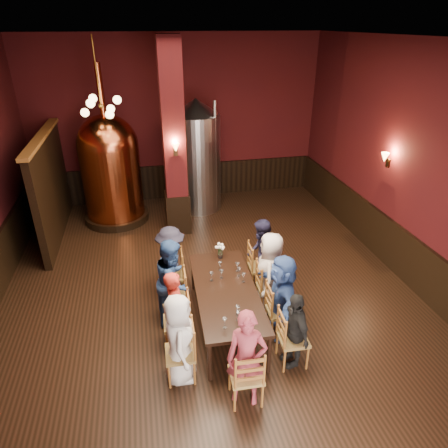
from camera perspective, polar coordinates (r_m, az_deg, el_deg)
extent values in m
plane|color=black|center=(7.87, -1.99, -9.92)|extent=(10.00, 10.00, 0.00)
plane|color=black|center=(6.30, -2.71, 24.94)|extent=(10.00, 10.00, 0.00)
cube|color=#440E10|center=(11.52, -6.75, 14.41)|extent=(8.00, 0.02, 4.50)
cube|color=#440E10|center=(8.37, 26.01, 7.05)|extent=(0.02, 10.00, 4.50)
cube|color=black|center=(9.02, 23.59, -3.41)|extent=(0.08, 9.90, 1.00)
cube|color=black|center=(11.98, -6.28, 6.18)|extent=(7.90, 0.08, 1.00)
cube|color=#440E10|center=(9.37, -7.17, 11.47)|extent=(0.58, 0.58, 4.50)
cube|color=black|center=(10.27, -23.40, 4.64)|extent=(0.22, 3.50, 2.40)
cube|color=black|center=(6.73, 0.29, -9.51)|extent=(1.09, 2.44, 0.06)
cylinder|color=black|center=(6.08, -2.05, -19.12)|extent=(0.07, 0.07, 0.69)
cylinder|color=black|center=(6.21, 6.43, -18.02)|extent=(0.07, 0.07, 0.69)
cylinder|color=black|center=(7.82, -4.40, -7.13)|extent=(0.07, 0.07, 0.69)
cylinder|color=black|center=(7.93, 1.98, -6.54)|extent=(0.07, 0.07, 0.69)
imported|color=white|center=(5.89, -6.42, -16.01)|extent=(0.51, 0.74, 1.44)
imported|color=red|center=(6.42, -6.85, -12.13)|extent=(0.39, 0.54, 1.39)
imported|color=navy|center=(6.89, -7.25, -8.10)|extent=(0.62, 0.85, 1.57)
imported|color=black|center=(7.48, -7.53, -5.55)|extent=(0.64, 1.00, 1.46)
imported|color=black|center=(6.22, 9.98, -14.60)|extent=(0.40, 0.78, 1.27)
imported|color=#2F4B8E|center=(6.63, 8.17, -10.16)|extent=(0.46, 1.39, 1.49)
imported|color=beige|center=(7.13, 6.61, -6.91)|extent=(0.71, 0.87, 1.53)
imported|color=#1D1C38|center=(7.69, 5.23, -4.42)|extent=(0.59, 0.79, 1.45)
imported|color=#983241|center=(5.57, 3.25, -18.72)|extent=(0.63, 0.52, 1.48)
cylinder|color=black|center=(11.01, -15.01, 1.14)|extent=(1.66, 1.66, 0.18)
cylinder|color=#BA532B|center=(10.63, -15.65, 6.05)|extent=(1.69, 1.69, 1.84)
sphere|color=#BA532B|center=(10.35, -16.28, 10.81)|extent=(1.47, 1.47, 1.47)
cylinder|color=#BA532B|center=(10.09, -17.26, 17.82)|extent=(0.15, 0.15, 1.20)
cylinder|color=#B2B2B7|center=(10.92, -3.82, 8.63)|extent=(1.52, 1.52, 2.59)
cone|color=#B2B2B7|center=(10.55, -4.07, 16.40)|extent=(1.24, 1.24, 0.41)
cylinder|color=#B2B2B7|center=(10.52, -1.25, 9.44)|extent=(0.08, 0.08, 2.90)
cylinder|color=white|center=(7.49, -0.54, -4.30)|extent=(0.09, 0.09, 0.16)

